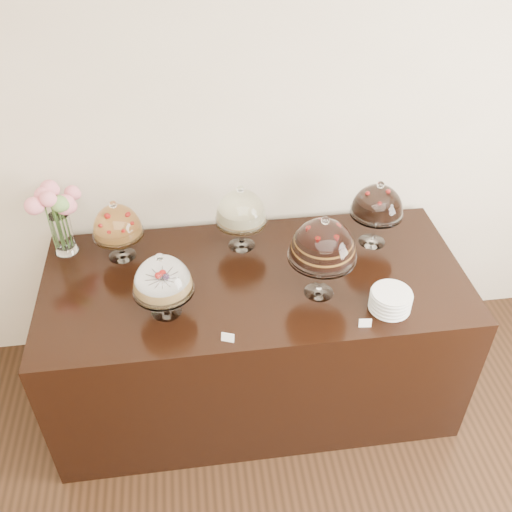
{
  "coord_description": "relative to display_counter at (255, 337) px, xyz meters",
  "views": [
    {
      "loc": [
        -0.58,
        0.23,
        2.84
      ],
      "look_at": [
        -0.29,
        2.4,
        1.08
      ],
      "focal_mm": 40.0,
      "sensor_mm": 36.0,
      "label": 1
    }
  ],
  "objects": [
    {
      "name": "cake_stand_choco_layer",
      "position": [
        0.3,
        -0.16,
        0.76
      ],
      "size": [
        0.33,
        0.33,
        0.46
      ],
      "color": "white",
      "rests_on": "display_counter"
    },
    {
      "name": "price_card_left",
      "position": [
        -0.18,
        -0.43,
        0.47
      ],
      "size": [
        0.06,
        0.04,
        0.04
      ],
      "primitive_type": "cube",
      "rotation": [
        -0.21,
        0.0,
        -0.36
      ],
      "color": "white",
      "rests_on": "display_counter"
    },
    {
      "name": "plate_stack",
      "position": [
        0.62,
        -0.32,
        0.5
      ],
      "size": [
        0.2,
        0.2,
        0.1
      ],
      "color": "white",
      "rests_on": "display_counter"
    },
    {
      "name": "cake_stand_cheesecake",
      "position": [
        -0.04,
        0.28,
        0.69
      ],
      "size": [
        0.28,
        0.28,
        0.39
      ],
      "color": "white",
      "rests_on": "display_counter"
    },
    {
      "name": "cake_stand_sugar_sponge",
      "position": [
        -0.46,
        -0.19,
        0.66
      ],
      "size": [
        0.29,
        0.29,
        0.36
      ],
      "color": "white",
      "rests_on": "display_counter"
    },
    {
      "name": "display_counter",
      "position": [
        0.0,
        0.0,
        0.0
      ],
      "size": [
        2.2,
        1.0,
        0.9
      ],
      "primitive_type": "cube",
      "color": "black",
      "rests_on": "ground"
    },
    {
      "name": "cake_stand_dark_choco",
      "position": [
        0.69,
        0.21,
        0.71
      ],
      "size": [
        0.29,
        0.29,
        0.39
      ],
      "color": "white",
      "rests_on": "display_counter"
    },
    {
      "name": "wall_back",
      "position": [
        0.29,
        0.55,
        1.05
      ],
      "size": [
        5.0,
        0.04,
        3.0
      ],
      "primitive_type": "cube",
      "color": "beige",
      "rests_on": "ground"
    },
    {
      "name": "price_card_right",
      "position": [
        0.47,
        -0.42,
        0.47
      ],
      "size": [
        0.06,
        0.02,
        0.04
      ],
      "primitive_type": "cube",
      "rotation": [
        -0.21,
        0.0,
        -0.1
      ],
      "color": "white",
      "rests_on": "display_counter"
    },
    {
      "name": "cake_stand_fruit_tart",
      "position": [
        -0.69,
        0.27,
        0.66
      ],
      "size": [
        0.27,
        0.27,
        0.35
      ],
      "color": "white",
      "rests_on": "display_counter"
    },
    {
      "name": "flower_vase",
      "position": [
        -1.0,
        0.35,
        0.71
      ],
      "size": [
        0.25,
        0.25,
        0.42
      ],
      "color": "white",
      "rests_on": "display_counter"
    }
  ]
}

